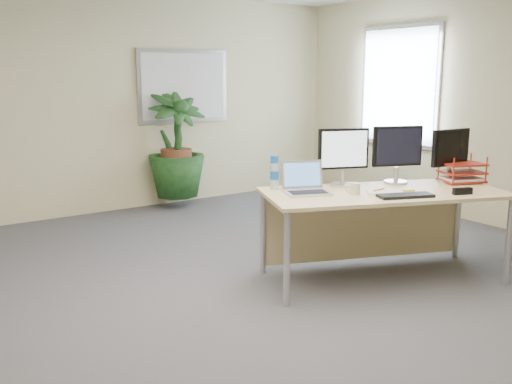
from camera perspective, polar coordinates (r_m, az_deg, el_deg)
floor at (r=4.07m, az=4.12°, el=-13.20°), size 8.00×8.00×0.00m
back_wall at (r=7.27m, az=-15.88°, el=8.45°), size 7.00×0.04×2.70m
whiteboard at (r=7.69m, az=-7.26°, el=10.46°), size 1.30×0.04×0.95m
window at (r=7.76m, az=14.05°, el=10.21°), size 0.04×1.30×1.55m
desk at (r=4.95m, az=12.08°, el=-1.50°), size 2.15×1.49×0.76m
floor_plant at (r=7.40m, az=-7.99°, el=4.17°), size 0.91×0.91×1.50m
monitor_left at (r=4.94m, az=8.72°, el=3.85°), size 0.43×0.20×0.50m
monitor_right at (r=5.16m, az=13.95°, el=4.03°), size 0.44×0.21×0.50m
monitor_dark at (r=5.37m, az=18.87°, el=3.83°), size 0.42×0.19×0.47m
laptop at (r=4.65m, az=4.95°, el=0.67°), size 0.44×0.41×0.25m
keyboard at (r=4.63m, az=14.72°, el=-0.35°), size 0.46×0.29×0.02m
coffee_mug at (r=4.64m, az=9.83°, el=0.34°), size 0.12×0.08×0.09m
spiral_notebook at (r=4.77m, az=12.75°, el=0.02°), size 0.36×0.35×0.01m
orange_pen at (r=4.79m, az=12.20°, el=0.23°), size 0.15×0.04×0.01m
yellow_highlighter at (r=4.86m, az=14.99°, el=0.15°), size 0.10×0.06×0.01m
water_bottle at (r=4.75m, az=1.85°, el=1.87°), size 0.07×0.07×0.29m
letter_tray at (r=5.40m, az=19.89°, el=1.72°), size 0.43×0.38×0.17m
stapler at (r=4.87m, az=19.94°, el=0.08°), size 0.17×0.10×0.05m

